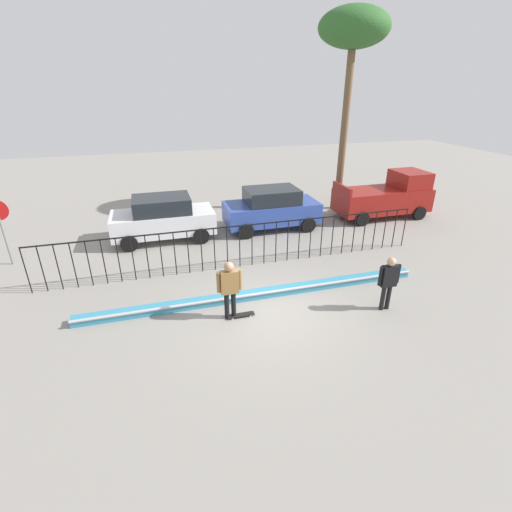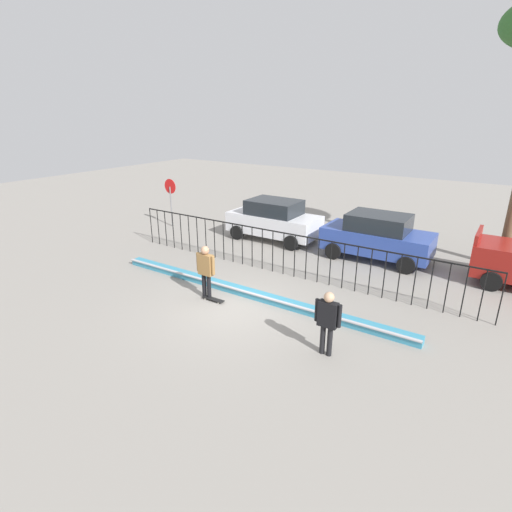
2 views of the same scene
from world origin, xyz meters
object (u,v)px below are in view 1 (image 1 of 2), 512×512
Objects in this scene: parked_car_white at (163,218)px; palm_tree_tall at (353,33)px; pickup_truck at (386,197)px; skateboard at (241,315)px; skateboarder at (230,285)px; parked_car_blue at (271,208)px; stop_sign at (1,224)px; camera_operator at (389,279)px.

parked_car_white is 12.00m from palm_tree_tall.
pickup_truck is at bearing 3.55° from parked_car_white.
pickup_truck is (9.24, 6.77, 0.98)m from skateboard.
pickup_truck is (9.55, 6.71, -0.04)m from skateboarder.
skateboard is at bearing -21.25° from skateboarder.
skateboard is 7.49m from parked_car_blue.
palm_tree_tall reaches higher than stop_sign.
camera_operator is at bearing -125.64° from pickup_truck.
skateboarder is at bearing -74.40° from parked_car_white.
camera_operator is 0.40× the size of parked_car_blue.
stop_sign is (-7.46, 5.80, 1.56)m from skateboard.
camera_operator reaches higher than skateboard.
skateboard is 0.19× the size of parked_car_white.
pickup_truck is (6.10, 0.04, 0.06)m from parked_car_blue.
skateboarder is at bearing -169.23° from skateboard.
parked_car_white is (-6.02, 7.53, -0.06)m from camera_operator.
parked_car_white is 1.00× the size of parked_car_blue.
skateboard is 4.45m from camera_operator.
pickup_truck is at bearing 1.59° from parked_car_blue.
parked_car_white is (-1.75, 6.73, 0.91)m from skateboard.
skateboarder is 13.72m from palm_tree_tall.
palm_tree_tall is (3.30, 9.47, 7.25)m from camera_operator.
parked_car_blue reaches higher than skateboarder.
camera_operator is 13.48m from stop_sign.
skateboard is 9.58m from stop_sign.
palm_tree_tall is at bearing 36.17° from skateboarder.
camera_operator is (4.57, -0.85, -0.05)m from skateboarder.
palm_tree_tall reaches higher than camera_operator.
pickup_truck is 16.74m from stop_sign.
palm_tree_tall is at bearing 69.47° from skateboard.
pickup_truck is 1.88× the size of stop_sign.
camera_operator is at bearing -21.90° from skateboarder.
parked_car_blue reaches higher than camera_operator.
skateboarder is 0.42× the size of parked_car_white.
pickup_truck is at bearing 56.83° from skateboard.
pickup_truck is at bearing 3.31° from stop_sign.
stop_sign is at bearing -179.01° from pickup_truck.
pickup_truck reaches higher than skateboarder.
parked_car_white is at bearing -54.01° from camera_operator.
skateboarder is 6.84m from parked_car_white.
skateboarder is at bearing -13.16° from camera_operator.
skateboard is 0.09× the size of palm_tree_tall.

